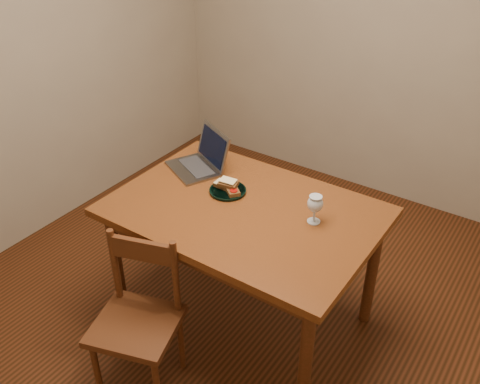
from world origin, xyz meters
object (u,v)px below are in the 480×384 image
Objects in this scene: chair at (137,314)px; laptop at (202,158)px; table at (244,222)px; plate at (228,191)px; milk_glass at (315,209)px.

laptop is at bearing 89.00° from chair.
plate is at bearing 153.81° from table.
table is 3.40× the size of laptop.
plate is at bearing -178.25° from milk_glass.
table is 0.68m from chair.
plate is 1.31× the size of milk_glass.
milk_glass is at bearing 1.75° from plate.
chair is 2.43× the size of plate.
table is 0.20m from plate.
chair reaches higher than plate.
plate reaches higher than table.
laptop is (-0.42, 0.21, 0.14)m from table.
plate is (0.02, 0.70, 0.31)m from chair.
plate is at bearing 70.83° from chair.
chair is at bearing -105.53° from table.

